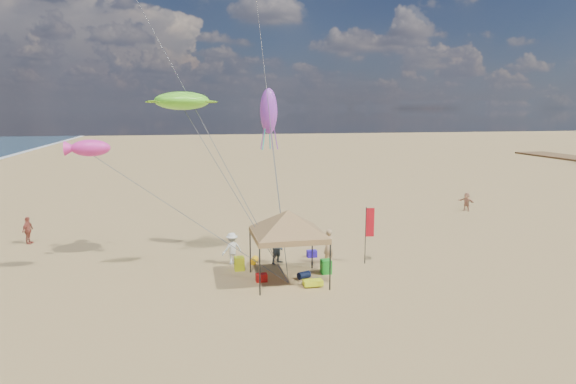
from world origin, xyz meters
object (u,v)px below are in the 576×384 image
Objects in this scene: canopy_tent at (288,213)px; person_near_b at (279,247)px; cooler_red at (261,278)px; person_far_a at (28,230)px; feather_flag at (369,226)px; person_near_a at (328,246)px; beach_cart at (313,283)px; chair_green at (326,267)px; cooler_blue at (312,254)px; chair_yellow at (239,264)px; person_far_c at (467,202)px; person_near_c at (232,249)px.

canopy_tent reaches higher than person_near_b.
person_far_a reaches higher than cooler_red.
feather_flag reaches higher than person_near_a.
beach_cart is 18.73m from person_far_a.
chair_green is 18.75m from person_far_a.
person_near_b reaches higher than cooler_blue.
person_far_c reaches higher than chair_yellow.
canopy_tent is 4.23m from person_near_a.
chair_yellow is 0.41× the size of person_far_a.
cooler_blue is 0.36× the size of person_far_c.
cooler_red is 3.04m from person_near_b.
beach_cart is 0.53× the size of person_far_a.
chair_yellow is 4.41m from beach_cart.
person_near_a is 1.01× the size of person_near_b.
feather_flag is 1.65× the size of person_near_b.
person_near_b is 2.52m from person_near_c.
feather_flag is 7.38m from person_near_c.
canopy_tent is 12.12× the size of cooler_blue.
canopy_tent is 2.11× the size of feather_flag.
person_far_c is (20.06, 10.26, -0.11)m from person_near_c.
canopy_tent is 17.51m from person_far_a.
cooler_red is 0.29× the size of person_near_a.
beach_cart is at bearing -143.19° from feather_flag.
chair_yellow is at bearing 135.59° from canopy_tent.
feather_flag is 2.43m from person_near_a.
person_far_a reaches higher than person_far_c.
person_near_a is 1.09× the size of person_near_c.
cooler_red is at bearing -164.89° from feather_flag.
person_near_a is at bearing 167.85° from feather_flag.
chair_yellow is (-2.13, 2.09, -3.01)m from canopy_tent.
canopy_tent reaches higher than person_far_c.
person_near_c is at bearing -38.76° from person_near_a.
chair_green reaches higher than beach_cart.
feather_flag is at bearing 148.57° from person_near_c.
feather_flag is 1.83× the size of person_far_a.
chair_yellow reaches higher than beach_cart.
cooler_blue is at bearing -15.74° from person_near_b.
beach_cart is (0.96, -1.05, -3.16)m from canopy_tent.
beach_cart is (-1.14, -4.60, 0.01)m from cooler_blue.
person_far_c is at bearing 39.28° from chair_green.
person_near_a is at bearing -85.07° from person_far_c.
person_far_a reaches higher than beach_cart.
feather_flag is 3.44× the size of beach_cart.
person_near_b is at bearing -99.41° from person_far_a.
chair_green is (3.38, 0.52, 0.16)m from cooler_red.
person_near_a reaches higher than beach_cart.
cooler_red is 4.52m from person_near_a.
feather_flag reaches higher than chair_yellow.
person_far_c is at bearing 42.01° from feather_flag.
cooler_blue is at bearing 45.01° from cooler_red.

